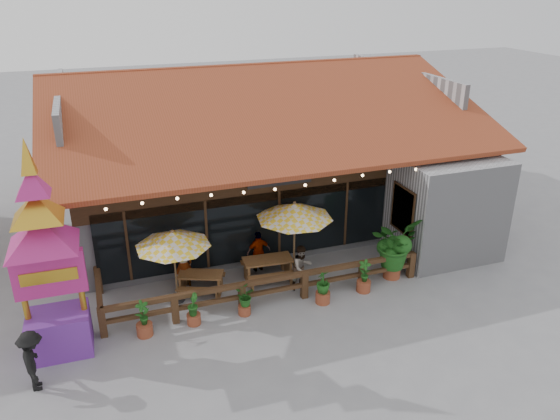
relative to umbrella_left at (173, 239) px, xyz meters
name	(u,v)px	position (x,y,z in m)	size (l,w,h in m)	color
ground	(313,286)	(4.25, -0.63, -2.11)	(100.00, 100.00, 0.00)	gray
restaurant_building	(258,160)	(4.51, 5.98, 0.10)	(15.50, 14.73, 6.09)	#A9A8AD
patio_railing	(248,286)	(2.00, -0.90, -1.49)	(10.00, 2.60, 0.92)	#4E321B
umbrella_left	(173,239)	(0.00, 0.00, 0.00)	(3.01, 3.01, 2.42)	brown
umbrella_right	(295,211)	(3.94, 0.27, 0.22)	(3.06, 3.06, 2.67)	brown
picnic_table_left	(201,280)	(0.80, 0.24, -1.66)	(1.74, 1.64, 0.67)	brown
picnic_table_right	(268,266)	(3.03, 0.28, -1.59)	(1.69, 1.49, 0.77)	brown
thai_sign_tower	(42,238)	(-3.31, -1.42, 1.24)	(2.39, 2.39, 6.34)	#672894
tropical_plant	(394,245)	(6.96, -0.95, -0.91)	(1.93, 1.84, 2.10)	brown
diner_a	(183,264)	(0.37, 0.79, -1.32)	(0.58, 0.38, 1.58)	#372111
diner_b	(302,267)	(3.89, -0.58, -1.36)	(0.72, 0.56, 1.49)	#372111
diner_c	(259,251)	(2.94, 0.98, -1.40)	(0.84, 0.35, 1.43)	#372111
pedestrian	(33,361)	(-3.87, -2.74, -1.31)	(1.03, 0.59, 1.60)	black
planter_a	(144,321)	(-1.16, -1.46, -1.64)	(0.47, 0.45, 1.11)	brown
planter_b	(193,311)	(0.23, -1.38, -1.66)	(0.40, 0.43, 0.99)	brown
planter_c	(244,299)	(1.74, -1.40, -1.60)	(0.72, 0.70, 0.91)	brown
planter_d	(323,287)	(4.18, -1.60, -1.58)	(0.58, 0.58, 1.10)	brown
planter_e	(364,278)	(5.67, -1.42, -1.65)	(0.47, 0.46, 1.10)	brown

